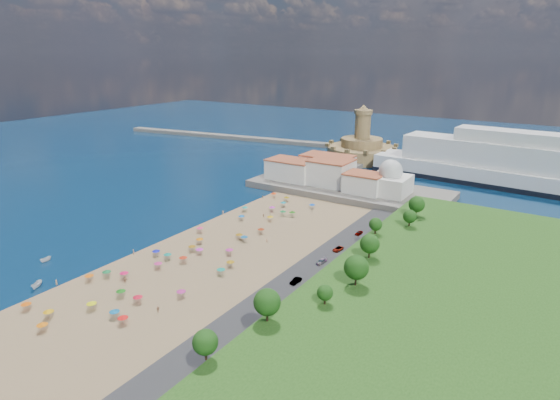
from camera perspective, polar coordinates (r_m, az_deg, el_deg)
The scene contains 13 objects.
ground at distance 161.57m, azimuth -6.04°, elevation -4.73°, with size 700.00×700.00×0.00m, color #071938.
terrace at distance 215.22m, azimuth 8.32°, elevation 1.34°, with size 90.00×36.00×3.00m, color #59544C.
jetty at distance 254.95m, azimuth 7.15°, elevation 3.88°, with size 18.00×70.00×2.40m, color #59544C.
breakwater at distance 343.06m, azimuth -4.41°, elevation 7.52°, with size 200.00×7.00×2.60m, color #59544C.
waterfront_buildings at distance 219.61m, azimuth 5.37°, elevation 3.50°, with size 57.00×29.00×11.00m.
domed_building at distance 204.29m, azimuth 13.26°, elevation 2.34°, with size 16.00×16.00×15.00m.
fortress at distance 280.50m, azimuth 9.90°, elevation 6.16°, with size 40.00×40.00×32.40m.
cruise_ship at distance 244.20m, azimuth 28.25°, elevation 3.31°, with size 149.31×32.62×32.37m.
beach_parasols at distance 152.01m, azimuth -9.36°, elevation -5.48°, with size 31.23×116.89×2.20m.
beachgoers at distance 156.26m, azimuth -11.31°, elevation -5.34°, with size 34.67×96.34×1.89m.
moored_boats at distance 150.51m, azimuth -27.17°, elevation -8.12°, with size 16.25×15.04×1.67m.
parked_cars at distance 145.81m, azimuth 6.05°, elevation -6.71°, with size 2.50×46.33×1.34m.
hillside_trees at distance 126.13m, azimuth 8.87°, elevation -6.44°, with size 16.89×106.27×7.90m.
Camera 1 is at (94.94, -115.52, 61.19)m, focal length 30.00 mm.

